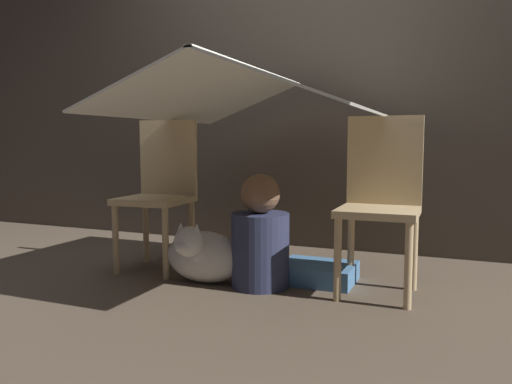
{
  "coord_description": "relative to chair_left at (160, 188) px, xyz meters",
  "views": [
    {
      "loc": [
        1.01,
        -2.2,
        0.75
      ],
      "look_at": [
        0.0,
        0.24,
        0.49
      ],
      "focal_mm": 35.0,
      "sensor_mm": 36.0,
      "label": 1
    }
  ],
  "objects": [
    {
      "name": "floor_cushion",
      "position": [
        0.96,
        0.05,
        -0.43
      ],
      "size": [
        0.39,
        0.31,
        0.1
      ],
      "color": "#4C7FB2",
      "rests_on": "ground_plane"
    },
    {
      "name": "chair_left",
      "position": [
        0.0,
        0.0,
        0.0
      ],
      "size": [
        0.4,
        0.4,
        0.89
      ],
      "rotation": [
        0.0,
        0.0,
        0.06
      ],
      "color": "#D1B27F",
      "rests_on": "ground_plane"
    },
    {
      "name": "wall_back",
      "position": [
        0.65,
        0.93,
        0.77
      ],
      "size": [
        7.0,
        0.05,
        2.5
      ],
      "color": "#4C4238",
      "rests_on": "ground_plane"
    },
    {
      "name": "person_front",
      "position": [
        0.7,
        -0.15,
        -0.23
      ],
      "size": [
        0.3,
        0.3,
        0.59
      ],
      "color": "#2D3351",
      "rests_on": "ground_plane"
    },
    {
      "name": "dog",
      "position": [
        0.4,
        -0.21,
        -0.33
      ],
      "size": [
        0.45,
        0.39,
        0.35
      ],
      "color": "silver",
      "rests_on": "ground_plane"
    },
    {
      "name": "ground_plane",
      "position": [
        0.65,
        -0.31,
        -0.48
      ],
      "size": [
        8.8,
        8.8,
        0.0
      ],
      "primitive_type": "plane",
      "color": "brown"
    },
    {
      "name": "sheet_canopy",
      "position": [
        0.65,
        -0.07,
        0.53
      ],
      "size": [
        1.29,
        1.4,
        0.25
      ],
      "color": "silver"
    },
    {
      "name": "chair_right",
      "position": [
        1.29,
        0.0,
        0.0
      ],
      "size": [
        0.38,
        0.38,
        0.89
      ],
      "rotation": [
        0.0,
        0.0,
        0.01
      ],
      "color": "#D1B27F",
      "rests_on": "ground_plane"
    }
  ]
}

